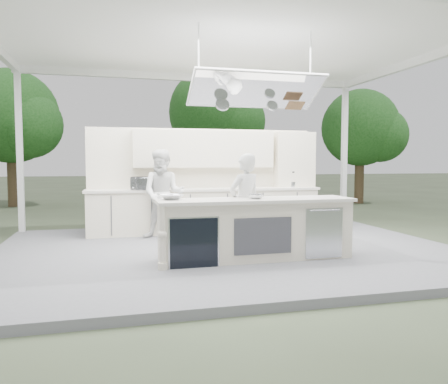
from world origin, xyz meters
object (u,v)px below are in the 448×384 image
object	(u,v)px
back_counter	(206,210)
sous_chef	(164,194)
head_chef	(245,204)
demo_island	(254,229)

from	to	relation	value
back_counter	sous_chef	size ratio (longest dim) A/B	2.86
back_counter	head_chef	size ratio (longest dim) A/B	3.06
demo_island	sous_chef	world-z (taller)	sous_chef
back_counter	sous_chef	xyz separation A→B (m)	(-0.99, -0.59, 0.41)
demo_island	back_counter	xyz separation A→B (m)	(-0.18, 2.81, 0.00)
back_counter	head_chef	xyz separation A→B (m)	(0.13, -2.45, 0.35)
demo_island	back_counter	size ratio (longest dim) A/B	0.61
back_counter	head_chef	world-z (taller)	head_chef
demo_island	sous_chef	size ratio (longest dim) A/B	1.75
demo_island	back_counter	bearing A→B (deg)	93.63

